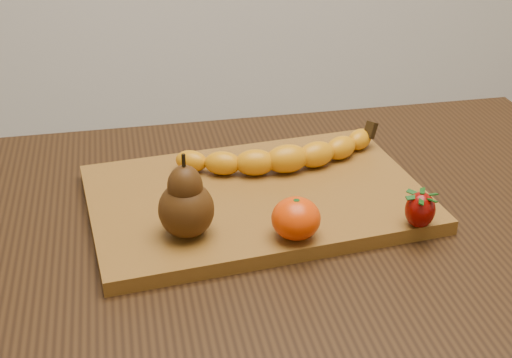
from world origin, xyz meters
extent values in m
cube|color=black|center=(0.00, 0.00, 0.74)|extent=(1.00, 0.70, 0.04)
cylinder|color=black|center=(-0.45, 0.30, 0.36)|extent=(0.05, 0.05, 0.72)
cylinder|color=black|center=(0.45, 0.30, 0.36)|extent=(0.05, 0.05, 0.72)
cube|color=brown|center=(-0.04, 0.05, 0.77)|extent=(0.48, 0.34, 0.02)
ellipsoid|color=#E73C02|center=(-0.01, -0.07, 0.81)|extent=(0.07, 0.07, 0.05)
camera|label=1|loc=(-0.21, -0.79, 1.26)|focal=50.00mm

